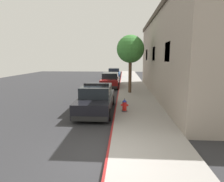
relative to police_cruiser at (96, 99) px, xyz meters
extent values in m
cube|color=#2B2B2D|center=(-3.41, 4.41, -0.84)|extent=(29.79, 60.00, 0.20)
cube|color=gray|center=(2.59, 4.41, -0.68)|extent=(2.86, 60.00, 0.14)
cube|color=maroon|center=(1.12, 4.41, -0.68)|extent=(0.08, 60.00, 0.14)
cube|color=gray|center=(7.04, 5.21, 2.44)|extent=(6.03, 18.05, 6.36)
cube|color=#473D33|center=(7.04, 5.21, 5.80)|extent=(6.27, 18.29, 0.36)
cube|color=black|center=(4.06, 0.15, 2.75)|extent=(0.06, 1.30, 1.10)
cube|color=black|center=(4.06, 5.21, 2.75)|extent=(0.06, 1.30, 1.10)
cube|color=black|center=(4.06, 10.26, 2.75)|extent=(0.06, 1.30, 1.10)
cube|color=black|center=(0.00, -0.04, -0.16)|extent=(1.84, 4.80, 0.76)
cube|color=black|center=(0.00, 0.11, 0.52)|extent=(1.64, 2.50, 0.60)
cube|color=black|center=(0.00, -2.38, -0.42)|extent=(1.76, 0.16, 0.24)
cube|color=black|center=(0.00, 2.30, -0.42)|extent=(1.76, 0.16, 0.24)
cylinder|color=black|center=(-0.86, 1.66, -0.42)|extent=(0.22, 0.64, 0.64)
cylinder|color=black|center=(0.86, 1.66, -0.42)|extent=(0.22, 0.64, 0.64)
cylinder|color=black|center=(-0.86, -1.74, -0.42)|extent=(0.22, 0.64, 0.64)
cylinder|color=black|center=(0.86, -1.74, -0.42)|extent=(0.22, 0.64, 0.64)
cube|color=black|center=(0.00, 0.06, 0.88)|extent=(1.48, 0.20, 0.12)
cube|color=red|center=(-0.35, 0.06, 0.88)|extent=(0.44, 0.18, 0.11)
cube|color=#1E33E0|center=(0.35, 0.06, 0.88)|extent=(0.44, 0.18, 0.11)
cube|color=maroon|center=(0.11, 9.95, -0.16)|extent=(1.84, 4.80, 0.76)
cube|color=black|center=(0.11, 10.10, 0.52)|extent=(1.64, 2.50, 0.60)
cube|color=black|center=(0.11, 7.61, -0.42)|extent=(1.76, 0.16, 0.24)
cube|color=black|center=(0.11, 12.29, -0.42)|extent=(1.76, 0.16, 0.24)
cylinder|color=black|center=(-0.75, 11.65, -0.42)|extent=(0.22, 0.64, 0.64)
cylinder|color=black|center=(0.97, 11.65, -0.42)|extent=(0.22, 0.64, 0.64)
cylinder|color=black|center=(-0.75, 8.25, -0.42)|extent=(0.22, 0.64, 0.64)
cylinder|color=black|center=(0.97, 8.25, -0.42)|extent=(0.22, 0.64, 0.64)
cube|color=navy|center=(0.01, 19.94, -0.16)|extent=(1.84, 4.80, 0.76)
cube|color=black|center=(0.01, 20.09, 0.52)|extent=(1.64, 2.50, 0.60)
cube|color=black|center=(0.01, 17.60, -0.42)|extent=(1.76, 0.16, 0.24)
cube|color=black|center=(0.01, 22.28, -0.42)|extent=(1.76, 0.16, 0.24)
cylinder|color=black|center=(-0.85, 21.64, -0.42)|extent=(0.22, 0.64, 0.64)
cylinder|color=black|center=(0.87, 21.64, -0.42)|extent=(0.22, 0.64, 0.64)
cylinder|color=black|center=(-0.85, 18.24, -0.42)|extent=(0.22, 0.64, 0.64)
cylinder|color=black|center=(0.87, 18.24, -0.42)|extent=(0.22, 0.64, 0.64)
cylinder|color=#4C4C51|center=(1.66, -0.35, -0.58)|extent=(0.32, 0.32, 0.06)
cylinder|color=red|center=(1.66, -0.35, -0.30)|extent=(0.24, 0.24, 0.50)
cone|color=navy|center=(1.66, -0.35, 0.02)|extent=(0.28, 0.28, 0.14)
cylinder|color=#4C4C51|center=(1.66, -0.35, 0.12)|extent=(0.05, 0.05, 0.06)
cylinder|color=red|center=(1.49, -0.35, -0.24)|extent=(0.10, 0.10, 0.10)
cylinder|color=red|center=(1.83, -0.35, -0.24)|extent=(0.10, 0.10, 0.10)
cylinder|color=red|center=(1.66, -0.53, -0.29)|extent=(0.13, 0.12, 0.13)
cylinder|color=brown|center=(2.14, 5.89, 0.87)|extent=(0.28, 0.28, 2.96)
sphere|color=#387A33|center=(2.14, 5.89, 3.18)|extent=(2.37, 2.37, 2.37)
camera|label=1|loc=(1.62, -11.04, 2.40)|focal=30.84mm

